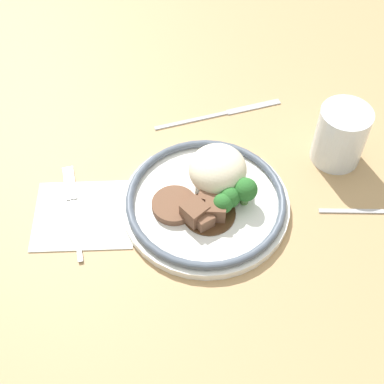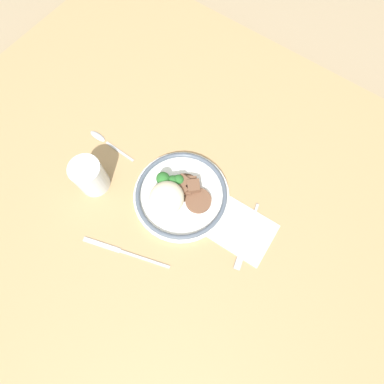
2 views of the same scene
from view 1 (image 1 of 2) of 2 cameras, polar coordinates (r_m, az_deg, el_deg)
ground_plane at (r=0.85m, az=3.69°, el=-2.37°), size 8.00×8.00×0.00m
dining_table at (r=0.84m, az=3.76°, el=-1.62°), size 1.46×1.25×0.04m
napkin at (r=0.82m, az=-11.42°, el=-2.38°), size 0.16×0.13×0.00m
plate at (r=0.80m, az=1.82°, el=-0.36°), size 0.25×0.25×0.08m
juice_glass at (r=0.88m, az=15.49°, el=5.59°), size 0.08×0.08×0.10m
fork at (r=0.83m, az=-12.63°, el=-1.06°), size 0.06×0.18×0.00m
knife at (r=0.95m, az=3.38°, el=8.36°), size 0.22×0.08×0.00m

